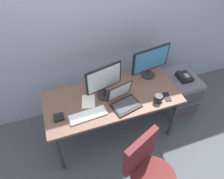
{
  "coord_description": "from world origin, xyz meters",
  "views": [
    {
      "loc": [
        -0.56,
        -1.59,
        2.51
      ],
      "look_at": [
        0.0,
        0.0,
        0.85
      ],
      "focal_mm": 33.36,
      "sensor_mm": 36.0,
      "label": 1
    }
  ],
  "objects_px": {
    "coffee_mug": "(158,99)",
    "file_cabinet": "(178,93)",
    "paper_notepad": "(88,102)",
    "cell_phone": "(167,97)",
    "keyboard": "(88,115)",
    "laptop": "(124,100)",
    "trackball_mouse": "(59,117)",
    "desk_phone": "(184,77)",
    "monitor_side": "(104,80)",
    "monitor_main": "(151,61)",
    "office_chair": "(148,176)"
  },
  "relations": [
    {
      "from": "paper_notepad",
      "to": "trackball_mouse",
      "type": "bearing_deg",
      "value": -160.54
    },
    {
      "from": "trackball_mouse",
      "to": "desk_phone",
      "type": "bearing_deg",
      "value": 7.05
    },
    {
      "from": "cell_phone",
      "to": "office_chair",
      "type": "bearing_deg",
      "value": -118.32
    },
    {
      "from": "monitor_main",
      "to": "laptop",
      "type": "bearing_deg",
      "value": -144.44
    },
    {
      "from": "trackball_mouse",
      "to": "monitor_main",
      "type": "bearing_deg",
      "value": 14.72
    },
    {
      "from": "keyboard",
      "to": "coffee_mug",
      "type": "relative_size",
      "value": 4.15
    },
    {
      "from": "file_cabinet",
      "to": "monitor_side",
      "type": "xyz_separation_m",
      "value": [
        -1.16,
        -0.07,
        0.67
      ]
    },
    {
      "from": "coffee_mug",
      "to": "paper_notepad",
      "type": "distance_m",
      "value": 0.8
    },
    {
      "from": "office_chair",
      "to": "laptop",
      "type": "bearing_deg",
      "value": 88.16
    },
    {
      "from": "file_cabinet",
      "to": "monitor_main",
      "type": "relative_size",
      "value": 1.19
    },
    {
      "from": "file_cabinet",
      "to": "cell_phone",
      "type": "xyz_separation_m",
      "value": [
        -0.47,
        -0.33,
        0.43
      ]
    },
    {
      "from": "desk_phone",
      "to": "coffee_mug",
      "type": "bearing_deg",
      "value": -150.16
    },
    {
      "from": "file_cabinet",
      "to": "office_chair",
      "type": "relative_size",
      "value": 0.65
    },
    {
      "from": "office_chair",
      "to": "laptop",
      "type": "relative_size",
      "value": 2.63
    },
    {
      "from": "keyboard",
      "to": "laptop",
      "type": "distance_m",
      "value": 0.43
    },
    {
      "from": "monitor_side",
      "to": "cell_phone",
      "type": "height_order",
      "value": "monitor_side"
    },
    {
      "from": "keyboard",
      "to": "paper_notepad",
      "type": "xyz_separation_m",
      "value": [
        0.06,
        0.19,
        -0.01
      ]
    },
    {
      "from": "file_cabinet",
      "to": "laptop",
      "type": "xyz_separation_m",
      "value": [
        -0.99,
        -0.26,
        0.48
      ]
    },
    {
      "from": "coffee_mug",
      "to": "cell_phone",
      "type": "height_order",
      "value": "coffee_mug"
    },
    {
      "from": "desk_phone",
      "to": "office_chair",
      "type": "bearing_deg",
      "value": -135.59
    },
    {
      "from": "file_cabinet",
      "to": "office_chair",
      "type": "height_order",
      "value": "office_chair"
    },
    {
      "from": "desk_phone",
      "to": "paper_notepad",
      "type": "height_order",
      "value": "paper_notepad"
    },
    {
      "from": "monitor_main",
      "to": "office_chair",
      "type": "bearing_deg",
      "value": -115.03
    },
    {
      "from": "coffee_mug",
      "to": "file_cabinet",
      "type": "bearing_deg",
      "value": 30.66
    },
    {
      "from": "monitor_side",
      "to": "paper_notepad",
      "type": "bearing_deg",
      "value": -170.17
    },
    {
      "from": "paper_notepad",
      "to": "cell_phone",
      "type": "distance_m",
      "value": 0.92
    },
    {
      "from": "office_chair",
      "to": "keyboard",
      "type": "height_order",
      "value": "office_chair"
    },
    {
      "from": "office_chair",
      "to": "file_cabinet",
      "type": "bearing_deg",
      "value": 44.65
    },
    {
      "from": "monitor_side",
      "to": "trackball_mouse",
      "type": "distance_m",
      "value": 0.62
    },
    {
      "from": "desk_phone",
      "to": "monitor_side",
      "type": "height_order",
      "value": "monitor_side"
    },
    {
      "from": "keyboard",
      "to": "coffee_mug",
      "type": "distance_m",
      "value": 0.82
    },
    {
      "from": "trackball_mouse",
      "to": "coffee_mug",
      "type": "bearing_deg",
      "value": -6.7
    },
    {
      "from": "paper_notepad",
      "to": "cell_phone",
      "type": "bearing_deg",
      "value": -14.54
    },
    {
      "from": "office_chair",
      "to": "monitor_main",
      "type": "xyz_separation_m",
      "value": [
        0.51,
        1.09,
        0.53
      ]
    },
    {
      "from": "file_cabinet",
      "to": "laptop",
      "type": "distance_m",
      "value": 1.13
    },
    {
      "from": "file_cabinet",
      "to": "office_chair",
      "type": "distance_m",
      "value": 1.43
    },
    {
      "from": "coffee_mug",
      "to": "monitor_side",
      "type": "bearing_deg",
      "value": 152.15
    },
    {
      "from": "office_chair",
      "to": "trackball_mouse",
      "type": "bearing_deg",
      "value": 132.29
    },
    {
      "from": "file_cabinet",
      "to": "monitor_main",
      "type": "height_order",
      "value": "monitor_main"
    },
    {
      "from": "coffee_mug",
      "to": "laptop",
      "type": "bearing_deg",
      "value": 165.16
    },
    {
      "from": "keyboard",
      "to": "trackball_mouse",
      "type": "relative_size",
      "value": 3.8
    },
    {
      "from": "monitor_main",
      "to": "monitor_side",
      "type": "distance_m",
      "value": 0.67
    },
    {
      "from": "monitor_side",
      "to": "coffee_mug",
      "type": "distance_m",
      "value": 0.66
    },
    {
      "from": "desk_phone",
      "to": "laptop",
      "type": "distance_m",
      "value": 1.02
    },
    {
      "from": "keyboard",
      "to": "cell_phone",
      "type": "bearing_deg",
      "value": -2.21
    },
    {
      "from": "desk_phone",
      "to": "cell_phone",
      "type": "bearing_deg",
      "value": -145.55
    },
    {
      "from": "office_chair",
      "to": "laptop",
      "type": "distance_m",
      "value": 0.82
    },
    {
      "from": "paper_notepad",
      "to": "cell_phone",
      "type": "relative_size",
      "value": 1.46
    },
    {
      "from": "trackball_mouse",
      "to": "cell_phone",
      "type": "height_order",
      "value": "trackball_mouse"
    },
    {
      "from": "monitor_main",
      "to": "laptop",
      "type": "distance_m",
      "value": 0.63
    }
  ]
}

